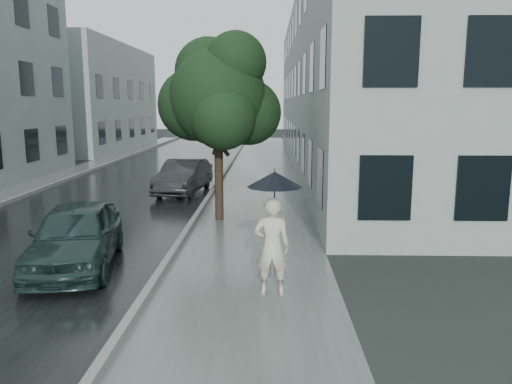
{
  "coord_description": "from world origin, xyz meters",
  "views": [
    {
      "loc": [
        0.64,
        -9.77,
        3.49
      ],
      "look_at": [
        0.33,
        2.56,
        1.3
      ],
      "focal_mm": 35.0,
      "sensor_mm": 36.0,
      "label": 1
    }
  ],
  "objects_px": {
    "street_tree": "(218,96)",
    "lamp_post": "(212,114)",
    "pedestrian": "(272,247)",
    "car_near": "(76,235)",
    "car_far": "(184,176)"
  },
  "relations": [
    {
      "from": "street_tree",
      "to": "car_far",
      "type": "bearing_deg",
      "value": 112.66
    },
    {
      "from": "pedestrian",
      "to": "car_far",
      "type": "height_order",
      "value": "pedestrian"
    },
    {
      "from": "car_near",
      "to": "street_tree",
      "type": "bearing_deg",
      "value": 50.65
    },
    {
      "from": "street_tree",
      "to": "car_near",
      "type": "relative_size",
      "value": 1.35
    },
    {
      "from": "car_far",
      "to": "street_tree",
      "type": "bearing_deg",
      "value": -60.27
    },
    {
      "from": "car_near",
      "to": "pedestrian",
      "type": "bearing_deg",
      "value": -29.41
    },
    {
      "from": "street_tree",
      "to": "car_near",
      "type": "bearing_deg",
      "value": -119.61
    },
    {
      "from": "pedestrian",
      "to": "car_near",
      "type": "relative_size",
      "value": 0.45
    },
    {
      "from": "lamp_post",
      "to": "car_near",
      "type": "distance_m",
      "value": 10.15
    },
    {
      "from": "lamp_post",
      "to": "car_far",
      "type": "bearing_deg",
      "value": -154.84
    },
    {
      "from": "street_tree",
      "to": "lamp_post",
      "type": "bearing_deg",
      "value": 98.45
    },
    {
      "from": "lamp_post",
      "to": "car_near",
      "type": "height_order",
      "value": "lamp_post"
    },
    {
      "from": "car_near",
      "to": "car_far",
      "type": "xyz_separation_m",
      "value": [
        0.78,
        9.09,
        -0.04
      ]
    },
    {
      "from": "street_tree",
      "to": "lamp_post",
      "type": "relative_size",
      "value": 1.02
    },
    {
      "from": "street_tree",
      "to": "lamp_post",
      "type": "distance_m",
      "value": 5.13
    }
  ]
}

